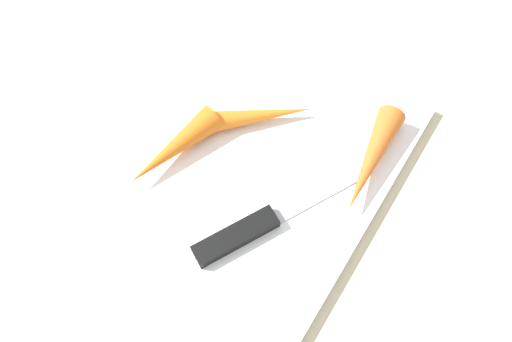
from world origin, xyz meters
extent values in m
plane|color=#C6B793|center=(0.00, 0.00, 0.00)|extent=(1.40, 1.40, 0.00)
cube|color=white|center=(0.00, 0.00, 0.01)|extent=(0.36, 0.26, 0.01)
cube|color=#B7B7BC|center=(0.01, -0.07, 0.01)|extent=(0.11, 0.07, 0.00)
cube|color=black|center=(-0.07, -0.02, 0.02)|extent=(0.09, 0.06, 0.01)
cone|color=orange|center=(0.07, -0.10, 0.03)|extent=(0.13, 0.04, 0.03)
cone|color=orange|center=(-0.03, 0.08, 0.03)|extent=(0.12, 0.06, 0.03)
cone|color=orange|center=(0.06, 0.03, 0.02)|extent=(0.09, 0.10, 0.02)
camera|label=1|loc=(-0.21, -0.13, 0.50)|focal=35.73mm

